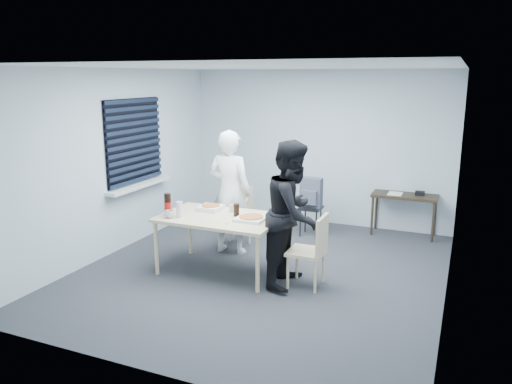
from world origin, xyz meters
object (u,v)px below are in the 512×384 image
at_px(mug_b, 232,208).
at_px(chair_right, 313,246).
at_px(person_black, 293,214).
at_px(soda_bottle, 168,205).
at_px(stool, 311,213).
at_px(person_white, 230,192).
at_px(side_table, 405,199).
at_px(mug_a, 170,214).
at_px(chair_far, 237,212).
at_px(backpack, 311,193).
at_px(dining_table, 220,221).

bearing_deg(mug_b, chair_right, -13.29).
height_order(person_black, soda_bottle, person_black).
bearing_deg(stool, person_white, -125.24).
relative_size(side_table, soda_bottle, 3.48).
height_order(mug_b, soda_bottle, soda_bottle).
bearing_deg(mug_b, mug_a, -136.25).
bearing_deg(chair_far, stool, 43.94).
bearing_deg(stool, soda_bottle, -121.19).
xyz_separation_m(person_white, backpack, (0.84, 1.18, -0.19)).
height_order(chair_far, person_black, person_black).
xyz_separation_m(chair_far, stool, (0.89, 0.86, -0.15)).
bearing_deg(backpack, side_table, 21.29).
bearing_deg(mug_a, mug_b, 43.75).
bearing_deg(dining_table, side_table, 51.34).
bearing_deg(chair_far, person_white, -81.22).
distance_m(chair_far, person_white, 0.50).
bearing_deg(person_black, chair_right, -93.37).
height_order(person_white, stool, person_white).
bearing_deg(dining_table, chair_far, 103.86).
distance_m(chair_right, person_black, 0.46).
bearing_deg(chair_far, person_black, -40.18).
relative_size(chair_far, mug_a, 7.24).
relative_size(dining_table, person_white, 0.86).
xyz_separation_m(chair_far, mug_a, (-0.30, -1.35, 0.28)).
bearing_deg(backpack, person_white, -128.07).
relative_size(dining_table, stool, 3.24).
bearing_deg(stool, chair_far, -136.06).
relative_size(chair_far, stool, 1.89).
xyz_separation_m(person_white, stool, (0.84, 1.19, -0.53)).
bearing_deg(mug_b, chair_far, 111.46).
bearing_deg(side_table, chair_right, -106.54).
distance_m(backpack, mug_a, 2.50).
relative_size(person_black, stool, 3.76).
bearing_deg(person_black, side_table, -22.19).
xyz_separation_m(chair_far, soda_bottle, (-0.39, -1.25, 0.37)).
xyz_separation_m(stool, soda_bottle, (-1.28, -2.11, 0.52)).
height_order(dining_table, backpack, backpack).
bearing_deg(soda_bottle, chair_right, 5.82).
distance_m(stool, backpack, 0.34).
height_order(stool, soda_bottle, soda_bottle).
bearing_deg(person_white, mug_b, 119.73).
bearing_deg(chair_right, stool, 107.75).
height_order(chair_far, chair_right, same).
relative_size(stool, mug_b, 4.71).
xyz_separation_m(dining_table, side_table, (1.99, 2.49, -0.09)).
relative_size(chair_far, mug_b, 8.90).
distance_m(dining_table, person_black, 1.00).
bearing_deg(chair_right, mug_b, 166.71).
xyz_separation_m(chair_right, mug_a, (-1.80, -0.29, 0.28)).
bearing_deg(backpack, chair_right, -74.64).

